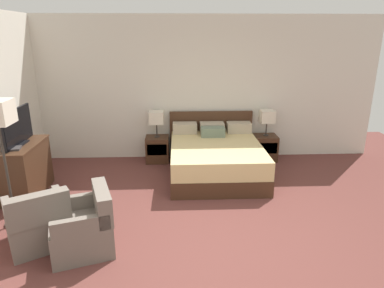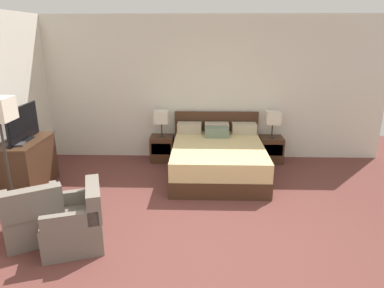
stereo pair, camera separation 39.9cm
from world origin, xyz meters
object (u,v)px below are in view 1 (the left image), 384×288
nightstand_right (265,148)px  table_lamp_right (267,117)px  tv (18,127)px  table_lamp_left (156,118)px  armchair_companion (85,228)px  armchair_by_window (39,223)px  book_red_cover (12,149)px  bed (215,157)px  nightstand_left (157,149)px  dresser (24,169)px

nightstand_right → table_lamp_right: size_ratio=0.98×
tv → table_lamp_left: bearing=34.5°
table_lamp_right → armchair_companion: size_ratio=0.60×
armchair_by_window → book_red_cover: bearing=122.8°
bed → book_red_cover: (-3.13, -0.96, 0.54)m
nightstand_right → armchair_companion: size_ratio=0.59×
table_lamp_left → book_red_cover: 2.63m
nightstand_left → tv: size_ratio=0.55×
nightstand_left → armchair_companion: armchair_companion is taller
table_lamp_left → dresser: (-2.03, -1.41, -0.47)m
table_lamp_left → table_lamp_right: 2.19m
book_red_cover → armchair_by_window: book_red_cover is taller
table_lamp_right → armchair_by_window: size_ratio=0.55×
nightstand_right → tv: (-4.22, -1.40, 0.86)m
armchair_companion → armchair_by_window: bearing=167.7°
nightstand_right → table_lamp_left: (-2.19, 0.00, 0.65)m
armchair_companion → dresser: bearing=130.7°
bed → tv: tv is taller
table_lamp_right → nightstand_left: bearing=-180.0°
table_lamp_left → armchair_by_window: bearing=-114.5°
table_lamp_left → dresser: size_ratio=0.49×
nightstand_right → table_lamp_right: bearing=90.0°
nightstand_right → armchair_companion: armchair_companion is taller
nightstand_left → table_lamp_left: 0.65m
table_lamp_right → armchair_companion: table_lamp_right is taller
armchair_by_window → tv: bearing=117.3°
table_lamp_left → table_lamp_right: bearing=0.0°
book_red_cover → armchair_companion: 1.94m
bed → armchair_companion: (-1.80, -2.24, -0.04)m
table_lamp_right → dresser: size_ratio=0.49×
book_red_cover → dresser: bearing=89.2°
bed → table_lamp_left: 1.43m
tv → armchair_by_window: size_ratio=0.98×
table_lamp_left → armchair_by_window: table_lamp_left is taller
bed → table_lamp_left: bearing=146.9°
nightstand_left → table_lamp_left: size_ratio=0.98×
tv → book_red_cover: tv is taller
dresser → book_red_cover: (-0.00, -0.26, 0.43)m
armchair_companion → table_lamp_left: bearing=76.6°
book_red_cover → armchair_companion: (1.33, -1.29, -0.57)m
nightstand_left → dresser: dresser is taller
bed → nightstand_left: bed is taller
bed → armchair_by_window: (-2.39, -2.11, -0.04)m
nightstand_right → table_lamp_left: table_lamp_left is taller
tv → table_lamp_right: bearing=18.3°
armchair_companion → book_red_cover: bearing=136.0°
tv → armchair_companion: bearing=-49.7°
bed → nightstand_right: bed is taller
dresser → armchair_by_window: 1.61m
nightstand_right → book_red_cover: bearing=-158.5°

